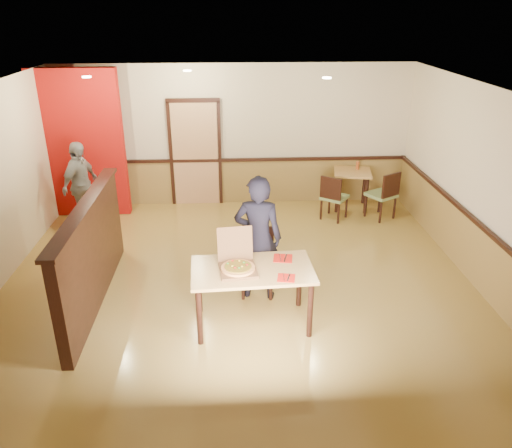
# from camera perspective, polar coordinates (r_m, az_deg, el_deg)

# --- Properties ---
(floor) EXTENTS (7.00, 7.00, 0.00)m
(floor) POSITION_cam_1_polar(r_m,az_deg,el_deg) (7.38, -1.83, -7.31)
(floor) COLOR #A3823F
(floor) RESTS_ON ground
(ceiling) EXTENTS (7.00, 7.00, 0.00)m
(ceiling) POSITION_cam_1_polar(r_m,az_deg,el_deg) (6.39, -2.17, 14.68)
(ceiling) COLOR black
(ceiling) RESTS_ON wall_back
(wall_back) EXTENTS (7.00, 0.00, 7.00)m
(wall_back) POSITION_cam_1_polar(r_m,az_deg,el_deg) (10.10, -2.41, 10.02)
(wall_back) COLOR beige
(wall_back) RESTS_ON floor
(wall_right) EXTENTS (0.00, 7.00, 7.00)m
(wall_right) POSITION_cam_1_polar(r_m,az_deg,el_deg) (7.66, 25.25, 3.11)
(wall_right) COLOR beige
(wall_right) RESTS_ON floor
(wainscot_back) EXTENTS (7.00, 0.04, 0.90)m
(wainscot_back) POSITION_cam_1_polar(r_m,az_deg,el_deg) (10.34, -2.32, 4.87)
(wainscot_back) COLOR olive
(wainscot_back) RESTS_ON floor
(chair_rail_back) EXTENTS (7.00, 0.06, 0.06)m
(chair_rail_back) POSITION_cam_1_polar(r_m,az_deg,el_deg) (10.18, -2.36, 7.33)
(chair_rail_back) COLOR black
(chair_rail_back) RESTS_ON wall_back
(wainscot_right) EXTENTS (0.04, 7.00, 0.90)m
(wainscot_right) POSITION_cam_1_polar(r_m,az_deg,el_deg) (8.00, 23.88, -3.25)
(wainscot_right) COLOR olive
(wainscot_right) RESTS_ON floor
(chair_rail_right) EXTENTS (0.06, 7.00, 0.06)m
(chair_rail_right) POSITION_cam_1_polar(r_m,az_deg,el_deg) (7.80, 24.31, -0.18)
(chair_rail_right) COLOR black
(chair_rail_right) RESTS_ON wall_right
(back_door) EXTENTS (0.90, 0.06, 2.10)m
(back_door) POSITION_cam_1_polar(r_m,az_deg,el_deg) (10.18, -6.93, 7.93)
(back_door) COLOR tan
(back_door) RESTS_ON wall_back
(booth_partition) EXTENTS (0.20, 3.10, 1.44)m
(booth_partition) POSITION_cam_1_polar(r_m,az_deg,el_deg) (7.10, -18.24, -3.15)
(booth_partition) COLOR black
(booth_partition) RESTS_ON floor
(red_accent_panel) EXTENTS (1.60, 0.20, 2.78)m
(red_accent_panel) POSITION_cam_1_polar(r_m,az_deg,el_deg) (10.02, -19.39, 8.57)
(red_accent_panel) COLOR #9F0E0B
(red_accent_panel) RESTS_ON floor
(spot_a) EXTENTS (0.14, 0.14, 0.02)m
(spot_a) POSITION_cam_1_polar(r_m,az_deg,el_deg) (8.47, -18.79, 15.63)
(spot_a) COLOR beige
(spot_a) RESTS_ON ceiling
(spot_b) EXTENTS (0.14, 0.14, 0.02)m
(spot_b) POSITION_cam_1_polar(r_m,az_deg,el_deg) (8.90, -7.87, 16.97)
(spot_b) COLOR beige
(spot_b) RESTS_ON ceiling
(spot_c) EXTENTS (0.14, 0.14, 0.02)m
(spot_c) POSITION_cam_1_polar(r_m,az_deg,el_deg) (8.02, 8.10, 16.22)
(spot_c) COLOR beige
(spot_c) RESTS_ON ceiling
(main_table) EXTENTS (1.56, 0.95, 0.81)m
(main_table) POSITION_cam_1_polar(r_m,az_deg,el_deg) (6.27, -0.43, -5.99)
(main_table) COLOR tan
(main_table) RESTS_ON floor
(diner_chair) EXTENTS (0.51, 0.51, 0.95)m
(diner_chair) POSITION_cam_1_polar(r_m,az_deg,el_deg) (7.08, 0.18, -3.91)
(diner_chair) COLOR olive
(diner_chair) RESTS_ON floor
(side_chair_left) EXTENTS (0.61, 0.61, 0.89)m
(side_chair_left) POSITION_cam_1_polar(r_m,az_deg,el_deg) (9.57, 8.82, 3.20)
(side_chair_left) COLOR olive
(side_chair_left) RESTS_ON floor
(side_chair_right) EXTENTS (0.64, 0.64, 0.95)m
(side_chair_right) POSITION_cam_1_polar(r_m,az_deg,el_deg) (9.79, 14.45, 3.41)
(side_chair_right) COLOR olive
(side_chair_right) RESTS_ON floor
(side_table) EXTENTS (0.84, 0.84, 0.77)m
(side_table) POSITION_cam_1_polar(r_m,az_deg,el_deg) (10.19, 10.91, 5.00)
(side_table) COLOR tan
(side_table) RESTS_ON floor
(diner) EXTENTS (0.71, 0.52, 1.80)m
(diner) POSITION_cam_1_polar(r_m,az_deg,el_deg) (6.78, 0.24, -1.66)
(diner) COLOR black
(diner) RESTS_ON floor
(passerby) EXTENTS (0.70, 1.02, 1.60)m
(passerby) POSITION_cam_1_polar(r_m,az_deg,el_deg) (9.63, -19.40, 4.22)
(passerby) COLOR gray
(passerby) RESTS_ON floor
(pizza_box) EXTENTS (0.50, 0.57, 0.47)m
(pizza_box) POSITION_cam_1_polar(r_m,az_deg,el_deg) (6.17, -2.13, -4.72)
(pizza_box) COLOR brown
(pizza_box) RESTS_ON main_table
(pizza) EXTENTS (0.49, 0.49, 0.03)m
(pizza) POSITION_cam_1_polar(r_m,az_deg,el_deg) (6.13, -2.06, -5.04)
(pizza) COLOR #ECA155
(pizza) RESTS_ON pizza_box
(napkin_near) EXTENTS (0.24, 0.24, 0.01)m
(napkin_near) POSITION_cam_1_polar(r_m,az_deg,el_deg) (6.02, 3.47, -6.17)
(napkin_near) COLOR red
(napkin_near) RESTS_ON main_table
(napkin_far) EXTENTS (0.27, 0.27, 0.01)m
(napkin_far) POSITION_cam_1_polar(r_m,az_deg,el_deg) (6.45, 3.09, -3.93)
(napkin_far) COLOR red
(napkin_far) RESTS_ON main_table
(condiment) EXTENTS (0.06, 0.06, 0.16)m
(condiment) POSITION_cam_1_polar(r_m,az_deg,el_deg) (10.25, 11.54, 6.58)
(condiment) COLOR #98421B
(condiment) RESTS_ON side_table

